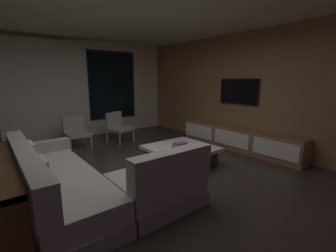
% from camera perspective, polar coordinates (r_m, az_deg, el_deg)
% --- Properties ---
extents(floor, '(9.20, 9.20, 0.00)m').
position_cam_1_polar(floor, '(3.92, -7.39, -13.30)').
color(floor, '#332B26').
extents(back_wall_with_window, '(6.60, 0.30, 2.70)m').
position_cam_1_polar(back_wall_with_window, '(6.92, -23.92, 8.02)').
color(back_wall_with_window, beige).
rests_on(back_wall_with_window, floor).
extents(media_wall, '(0.12, 7.80, 2.70)m').
position_cam_1_polar(media_wall, '(5.76, 19.58, 7.93)').
color(media_wall, '#8E6642').
rests_on(media_wall, floor).
extents(ceiling, '(8.20, 8.20, 0.00)m').
position_cam_1_polar(ceiling, '(3.72, -8.58, 27.99)').
color(ceiling, beige).
extents(sectional_couch, '(1.98, 2.50, 0.82)m').
position_cam_1_polar(sectional_couch, '(3.31, -19.95, -13.19)').
color(sectional_couch, gray).
rests_on(sectional_couch, floor).
extents(coffee_table, '(1.16, 1.16, 0.36)m').
position_cam_1_polar(coffee_table, '(4.53, 3.18, -7.19)').
color(coffee_table, '#4C311B').
rests_on(coffee_table, floor).
extents(book_stack_on_coffee_table, '(0.25, 0.22, 0.12)m').
position_cam_1_polar(book_stack_on_coffee_table, '(4.34, 2.91, -4.87)').
color(book_stack_on_coffee_table, '#527E54').
rests_on(book_stack_on_coffee_table, coffee_table).
extents(accent_chair_near_window, '(0.66, 0.68, 0.78)m').
position_cam_1_polar(accent_chair_near_window, '(6.27, -12.20, 0.11)').
color(accent_chair_near_window, '#B2ADA0').
rests_on(accent_chair_near_window, floor).
extents(accent_chair_by_curtain, '(0.55, 0.57, 0.78)m').
position_cam_1_polar(accent_chair_by_curtain, '(5.98, -21.71, -0.97)').
color(accent_chair_by_curtain, '#B2ADA0').
rests_on(accent_chair_by_curtain, floor).
extents(media_console, '(0.46, 3.10, 0.52)m').
position_cam_1_polar(media_console, '(5.71, 16.85, -3.10)').
color(media_console, '#8E6642').
rests_on(media_console, floor).
extents(mounted_tv, '(0.05, 1.03, 0.60)m').
position_cam_1_polar(mounted_tv, '(5.81, 16.90, 8.12)').
color(mounted_tv, black).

